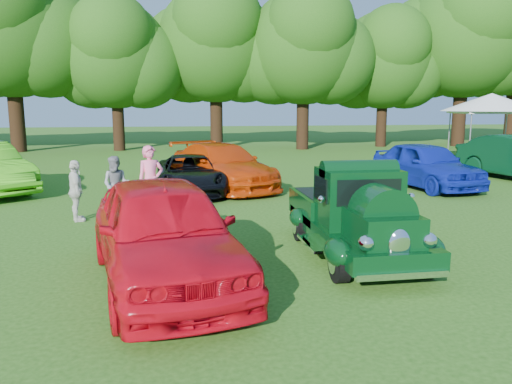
{
  "coord_description": "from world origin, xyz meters",
  "views": [
    {
      "loc": [
        -1.7,
        -8.71,
        2.83
      ],
      "look_at": [
        -0.12,
        1.07,
        1.1
      ],
      "focal_mm": 35.0,
      "sensor_mm": 36.0,
      "label": 1
    }
  ],
  "objects": [
    {
      "name": "ground",
      "position": [
        0.0,
        0.0,
        0.0
      ],
      "size": [
        120.0,
        120.0,
        0.0
      ],
      "primitive_type": "plane",
      "color": "#254E12",
      "rests_on": "ground"
    },
    {
      "name": "hero_pickup",
      "position": [
        1.61,
        0.12,
        0.73
      ],
      "size": [
        2.0,
        4.3,
        1.68
      ],
      "color": "black",
      "rests_on": "ground"
    },
    {
      "name": "red_convertible",
      "position": [
        -1.92,
        -0.89,
        0.85
      ],
      "size": [
        2.94,
        5.28,
        1.7
      ],
      "primitive_type": "imported",
      "rotation": [
        0.0,
        0.0,
        0.2
      ],
      "color": "red",
      "rests_on": "ground"
    },
    {
      "name": "back_car_black",
      "position": [
        -1.26,
        7.43,
        0.62
      ],
      "size": [
        2.23,
        4.52,
        1.23
      ],
      "primitive_type": "imported",
      "rotation": [
        0.0,
        0.0,
        0.04
      ],
      "color": "black",
      "rests_on": "ground"
    },
    {
      "name": "back_car_orange",
      "position": [
        -0.13,
        8.26,
        0.76
      ],
      "size": [
        3.96,
        5.68,
        1.53
      ],
      "primitive_type": "imported",
      "rotation": [
        0.0,
        0.0,
        0.39
      ],
      "color": "#BD3206",
      "rests_on": "ground"
    },
    {
      "name": "back_car_blue",
      "position": [
        6.84,
        7.27,
        0.79
      ],
      "size": [
        2.52,
        4.87,
        1.58
      ],
      "primitive_type": "imported",
      "rotation": [
        0.0,
        0.0,
        0.15
      ],
      "color": "#0E1E9E",
      "rests_on": "ground"
    },
    {
      "name": "spectator_pink",
      "position": [
        -2.34,
        4.07,
        0.91
      ],
      "size": [
        0.77,
        0.63,
        1.83
      ],
      "primitive_type": "imported",
      "rotation": [
        0.0,
        0.0,
        0.33
      ],
      "color": "#F0638D",
      "rests_on": "ground"
    },
    {
      "name": "spectator_grey",
      "position": [
        -3.27,
        4.73,
        0.76
      ],
      "size": [
        0.83,
        0.7,
        1.51
      ],
      "primitive_type": "imported",
      "rotation": [
        0.0,
        0.0,
        -0.19
      ],
      "color": "gray",
      "rests_on": "ground"
    },
    {
      "name": "spectator_white",
      "position": [
        -4.13,
        3.86,
        0.76
      ],
      "size": [
        0.62,
        0.96,
        1.52
      ],
      "primitive_type": "imported",
      "rotation": [
        0.0,
        0.0,
        1.88
      ],
      "color": "beige",
      "rests_on": "ground"
    },
    {
      "name": "canopy_tent",
      "position": [
        12.92,
        12.85,
        2.93
      ],
      "size": [
        5.31,
        5.31,
        3.38
      ],
      "rotation": [
        0.0,
        0.0,
        -0.2
      ],
      "color": "silver",
      "rests_on": "ground"
    },
    {
      "name": "tree_line",
      "position": [
        0.76,
        23.72,
        6.87
      ],
      "size": [
        62.95,
        9.63,
        12.12
      ],
      "color": "black",
      "rests_on": "ground"
    }
  ]
}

